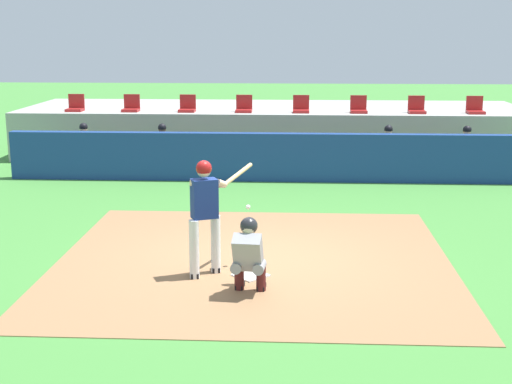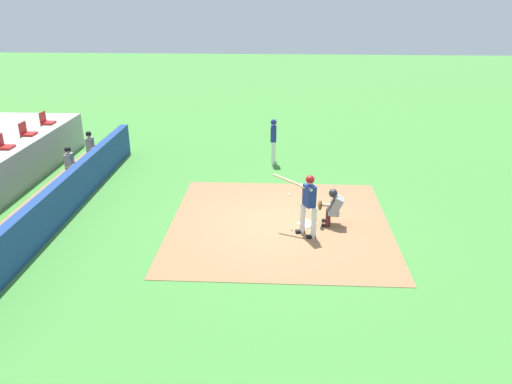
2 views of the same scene
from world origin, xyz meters
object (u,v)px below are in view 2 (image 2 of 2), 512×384
dugout_player_3 (93,147)px  batter_at_plate (308,201)px  stadium_seat_6 (26,132)px  catcher_crouched (332,206)px  on_deck_batter (273,139)px  dugout_player_2 (73,164)px  stadium_seat_5 (3,145)px  home_plate (307,224)px  stadium_seat_7 (46,121)px

dugout_player_3 → batter_at_plate: bearing=-125.3°
stadium_seat_6 → batter_at_plate: bearing=-115.1°
catcher_crouched → on_deck_batter: 5.68m
on_deck_batter → dugout_player_2: size_ratio=1.37×
catcher_crouched → stadium_seat_6: (4.05, 10.88, 0.93)m
on_deck_batter → stadium_seat_5: stadium_seat_5 is taller
home_plate → dugout_player_3: dugout_player_3 is taller
stadium_seat_5 → stadium_seat_6: same height
catcher_crouched → stadium_seat_5: size_ratio=3.42×
batter_at_plate → catcher_crouched: batter_at_plate is taller
catcher_crouched → dugout_player_3: 10.18m
home_plate → batter_at_plate: batter_at_plate is taller
catcher_crouched → home_plate: bearing=91.0°
on_deck_batter → stadium_seat_6: bearing=98.3°
on_deck_batter → home_plate: bearing=-168.4°
dugout_player_2 → stadium_seat_7: size_ratio=2.71×
home_plate → batter_at_plate: 1.22m
catcher_crouched → dugout_player_3: dugout_player_3 is taller
stadium_seat_5 → catcher_crouched: bearing=-102.6°
dugout_player_2 → catcher_crouched: bearing=-109.0°
on_deck_batter → stadium_seat_6: stadium_seat_6 is taller
stadium_seat_7 → home_plate: bearing=-119.2°
on_deck_batter → dugout_player_2: bearing=108.3°
batter_at_plate → dugout_player_2: bearing=65.2°
home_plate → batter_at_plate: (-0.68, 0.04, 1.01)m
stadium_seat_6 → stadium_seat_7: size_ratio=1.00×
dugout_player_2 → stadium_seat_6: stadium_seat_6 is taller
on_deck_batter → stadium_seat_7: 9.10m
home_plate → on_deck_batter: bearing=11.6°
catcher_crouched → on_deck_batter: size_ratio=0.92×
batter_at_plate → dugout_player_2: size_ratio=1.39×
stadium_seat_6 → stadium_seat_7: same height
catcher_crouched → dugout_player_3: size_ratio=1.26×
batter_at_plate → catcher_crouched: bearing=-46.8°
stadium_seat_6 → dugout_player_3: bearing=-63.9°
catcher_crouched → on_deck_batter: bearing=18.5°
dugout_player_2 → stadium_seat_5: 2.29m
dugout_player_3 → home_plate: bearing=-121.9°
batter_at_plate → stadium_seat_7: (6.37, 10.14, 0.50)m
stadium_seat_5 → stadium_seat_6: bearing=0.0°
stadium_seat_6 → stadium_seat_7: bearing=0.0°
home_plate → stadium_seat_5: size_ratio=0.92×
catcher_crouched → dugout_player_2: 9.35m
batter_at_plate → home_plate: bearing=-3.3°
batter_at_plate → stadium_seat_7: size_ratio=3.76×
catcher_crouched → on_deck_batter: on_deck_batter is taller
on_deck_batter → dugout_player_3: on_deck_batter is taller
catcher_crouched → stadium_seat_5: 11.18m
home_plate → stadium_seat_6: (4.06, 10.18, 1.51)m
batter_at_plate → stadium_seat_6: size_ratio=3.76×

